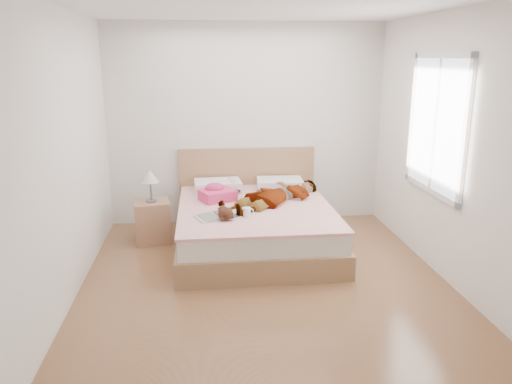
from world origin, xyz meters
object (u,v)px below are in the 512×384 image
phone (231,180)px  towel (217,193)px  woman (276,192)px  magazine (218,216)px  nightstand (152,218)px  coffee_mug (247,212)px  plush_toy (225,213)px  bed (254,223)px

phone → towel: size_ratio=0.18×
woman → magazine: (-0.71, -0.55, -0.09)m
woman → nightstand: (-1.47, 0.14, -0.32)m
towel → magazine: towel is taller
woman → coffee_mug: woman is taller
towel → magazine: bearing=-91.4°
towel → nightstand: 0.83m
phone → magazine: size_ratio=0.17×
phone → coffee_mug: size_ratio=0.71×
phone → coffee_mug: 0.97m
phone → plush_toy: phone is taller
woman → towel: 0.70m
phone → nightstand: nightstand is taller
phone → nightstand: bearing=155.1°
towel → plush_toy: size_ratio=1.84×
bed → towel: bed is taller
woman → bed: (-0.26, -0.10, -0.34)m
phone → coffee_mug: (0.11, -0.96, -0.12)m
bed → coffee_mug: 0.56m
nightstand → coffee_mug: bearing=-33.1°
bed → coffee_mug: size_ratio=16.90×
bed → nightstand: (-1.20, 0.24, 0.02)m
towel → coffee_mug: 0.73m
coffee_mug → phone: bearing=96.4°
nightstand → plush_toy: bearing=-43.1°
plush_toy → bed: bearing=56.2°
woman → nightstand: 1.51m
woman → plush_toy: 0.90m
towel → plush_toy: towel is taller
phone → plush_toy: 1.06m
bed → magazine: bed is taller
phone → towel: bearing=-162.6°
phone → plush_toy: (-0.13, -1.04, -0.10)m
woman → magazine: woman is taller
magazine → bed: bearing=45.7°
towel → coffee_mug: size_ratio=3.89×
plush_toy → woman: bearing=45.6°
towel → nightstand: (-0.78, 0.04, -0.30)m
magazine → coffee_mug: coffee_mug is taller
coffee_mug → plush_toy: (-0.24, -0.08, 0.02)m
plush_toy → coffee_mug: bearing=19.1°
woman → nightstand: size_ratio=1.70×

